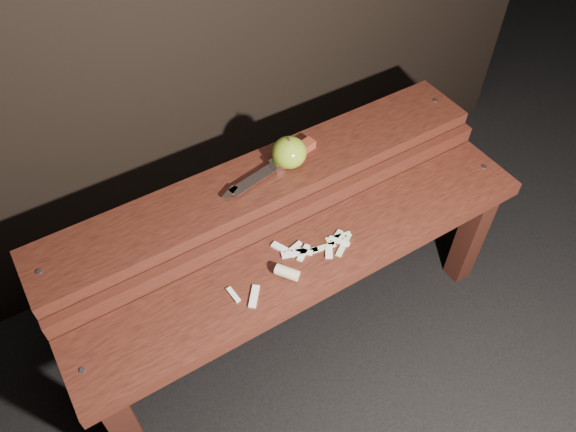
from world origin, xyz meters
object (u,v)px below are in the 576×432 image
apple (289,152)px  knife (285,159)px  bench_front_tier (314,273)px  bench_rear_tier (267,199)px

apple → knife: 0.03m
bench_front_tier → bench_rear_tier: 0.23m
apple → knife: bearing=129.3°
bench_front_tier → knife: (0.06, 0.24, 0.16)m
apple → knife: apple is taller
bench_front_tier → bench_rear_tier: (0.00, 0.23, 0.06)m
bench_rear_tier → knife: size_ratio=4.12×
apple → bench_front_tier: bearing=-107.3°
bench_front_tier → knife: bearing=74.8°
bench_rear_tier → apple: 0.14m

